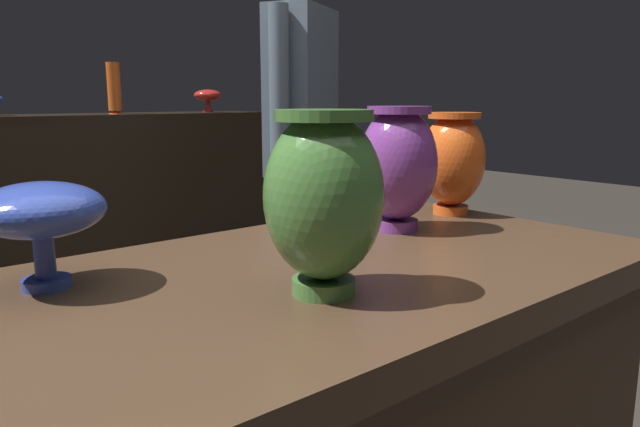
{
  "coord_description": "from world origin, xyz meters",
  "views": [
    {
      "loc": [
        -0.59,
        -0.71,
        1.07
      ],
      "look_at": [
        -0.04,
        -0.06,
        0.9
      ],
      "focal_mm": 33.38,
      "sensor_mm": 36.0,
      "label": 1
    }
  ],
  "objects_px": {
    "shelf_vase_far_right": "(208,96)",
    "visitor_near_right": "(302,136)",
    "vase_tall_behind": "(41,213)",
    "vase_left_accent": "(453,159)",
    "vase_right_accent": "(398,164)",
    "shelf_vase_right": "(114,89)",
    "vase_centerpiece": "(324,196)"
  },
  "relations": [
    {
      "from": "vase_centerpiece",
      "to": "vase_right_accent",
      "type": "height_order",
      "value": "vase_centerpiece"
    },
    {
      "from": "vase_centerpiece",
      "to": "vase_right_accent",
      "type": "relative_size",
      "value": 1.0
    },
    {
      "from": "vase_left_accent",
      "to": "shelf_vase_right",
      "type": "relative_size",
      "value": 0.97
    },
    {
      "from": "shelf_vase_right",
      "to": "vase_left_accent",
      "type": "bearing_deg",
      "value": -89.97
    },
    {
      "from": "vase_right_accent",
      "to": "shelf_vase_far_right",
      "type": "bearing_deg",
      "value": 70.19
    },
    {
      "from": "vase_tall_behind",
      "to": "visitor_near_right",
      "type": "height_order",
      "value": "visitor_near_right"
    },
    {
      "from": "vase_centerpiece",
      "to": "visitor_near_right",
      "type": "relative_size",
      "value": 0.16
    },
    {
      "from": "vase_tall_behind",
      "to": "vase_right_accent",
      "type": "relative_size",
      "value": 0.71
    },
    {
      "from": "vase_centerpiece",
      "to": "shelf_vase_far_right",
      "type": "bearing_deg",
      "value": 63.81
    },
    {
      "from": "vase_tall_behind",
      "to": "vase_left_accent",
      "type": "height_order",
      "value": "vase_left_accent"
    },
    {
      "from": "vase_centerpiece",
      "to": "vase_left_accent",
      "type": "relative_size",
      "value": 1.08
    },
    {
      "from": "vase_tall_behind",
      "to": "vase_centerpiece",
      "type": "bearing_deg",
      "value": -43.96
    },
    {
      "from": "vase_centerpiece",
      "to": "shelf_vase_far_right",
      "type": "distance_m",
      "value": 2.54
    },
    {
      "from": "vase_centerpiece",
      "to": "shelf_vase_far_right",
      "type": "xyz_separation_m",
      "value": [
        1.12,
        2.28,
        0.14
      ]
    },
    {
      "from": "vase_tall_behind",
      "to": "shelf_vase_right",
      "type": "bearing_deg",
      "value": 65.84
    },
    {
      "from": "vase_right_accent",
      "to": "shelf_vase_right",
      "type": "bearing_deg",
      "value": 83.72
    },
    {
      "from": "vase_centerpiece",
      "to": "vase_right_accent",
      "type": "bearing_deg",
      "value": 29.35
    },
    {
      "from": "vase_tall_behind",
      "to": "shelf_vase_far_right",
      "type": "xyz_separation_m",
      "value": [
        1.4,
        2.0,
        0.17
      ]
    },
    {
      "from": "vase_tall_behind",
      "to": "vase_right_accent",
      "type": "bearing_deg",
      "value": -5.49
    },
    {
      "from": "vase_tall_behind",
      "to": "shelf_vase_right",
      "type": "xyz_separation_m",
      "value": [
        0.88,
        1.97,
        0.2
      ]
    },
    {
      "from": "vase_centerpiece",
      "to": "vase_tall_behind",
      "type": "bearing_deg",
      "value": 136.04
    },
    {
      "from": "shelf_vase_far_right",
      "to": "vase_centerpiece",
      "type": "bearing_deg",
      "value": -116.19
    },
    {
      "from": "visitor_near_right",
      "to": "vase_tall_behind",
      "type": "bearing_deg",
      "value": 8.8
    },
    {
      "from": "vase_left_accent",
      "to": "shelf_vase_far_right",
      "type": "bearing_deg",
      "value": 75.65
    },
    {
      "from": "vase_right_accent",
      "to": "visitor_near_right",
      "type": "distance_m",
      "value": 1.12
    },
    {
      "from": "shelf_vase_far_right",
      "to": "vase_left_accent",
      "type": "bearing_deg",
      "value": -104.35
    },
    {
      "from": "vase_tall_behind",
      "to": "vase_left_accent",
      "type": "distance_m",
      "value": 0.89
    },
    {
      "from": "vase_right_accent",
      "to": "shelf_vase_far_right",
      "type": "height_order",
      "value": "shelf_vase_far_right"
    },
    {
      "from": "vase_right_accent",
      "to": "visitor_near_right",
      "type": "height_order",
      "value": "visitor_near_right"
    },
    {
      "from": "vase_centerpiece",
      "to": "visitor_near_right",
      "type": "bearing_deg",
      "value": 52.77
    },
    {
      "from": "shelf_vase_far_right",
      "to": "visitor_near_right",
      "type": "height_order",
      "value": "visitor_near_right"
    },
    {
      "from": "vase_tall_behind",
      "to": "vase_left_accent",
      "type": "bearing_deg",
      "value": -1.7
    }
  ]
}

